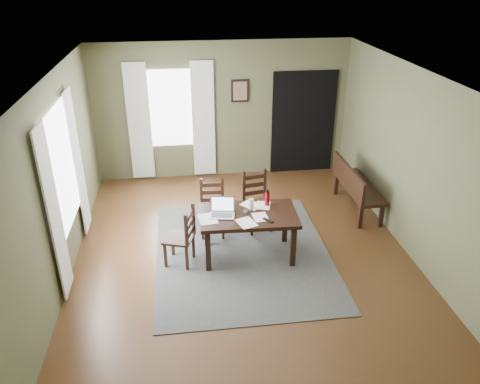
{
  "coord_description": "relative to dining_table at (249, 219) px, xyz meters",
  "views": [
    {
      "loc": [
        -0.82,
        -5.92,
        4.02
      ],
      "look_at": [
        0.0,
        0.3,
        0.9
      ],
      "focal_mm": 35.0,
      "sensor_mm": 36.0,
      "label": 1
    }
  ],
  "objects": [
    {
      "name": "chair_end",
      "position": [
        -0.98,
        -0.08,
        -0.18
      ],
      "size": [
        0.51,
        0.51,
        0.91
      ],
      "rotation": [
        0.0,
        0.0,
        -1.91
      ],
      "color": "black",
      "rests_on": "rug"
    },
    {
      "name": "ground",
      "position": [
        -0.08,
        0.05,
        -0.63
      ],
      "size": [
        5.0,
        6.0,
        0.01
      ],
      "color": "#492C16"
    },
    {
      "name": "drinking_glass",
      "position": [
        0.06,
        0.14,
        0.17
      ],
      "size": [
        0.08,
        0.08,
        0.16
      ],
      "primitive_type": "cylinder",
      "rotation": [
        0.0,
        0.0,
        0.09
      ],
      "color": "silver",
      "rests_on": "dining_table"
    },
    {
      "name": "window_left",
      "position": [
        -2.55,
        0.25,
        0.82
      ],
      "size": [
        0.01,
        1.3,
        1.7
      ],
      "color": "white",
      "rests_on": "ground"
    },
    {
      "name": "computer_mouse",
      "position": [
        -0.04,
        0.03,
        0.1
      ],
      "size": [
        0.08,
        0.11,
        0.03
      ],
      "primitive_type": "cube",
      "rotation": [
        0.0,
        0.0,
        -0.29
      ],
      "color": "#3F3F42",
      "rests_on": "dining_table"
    },
    {
      "name": "doorway_back",
      "position": [
        1.57,
        3.02,
        0.42
      ],
      "size": [
        1.3,
        0.03,
        2.1
      ],
      "color": "black",
      "rests_on": "ground"
    },
    {
      "name": "window_back",
      "position": [
        -1.08,
        3.02,
        0.82
      ],
      "size": [
        1.0,
        0.01,
        1.5
      ],
      "color": "white",
      "rests_on": "ground"
    },
    {
      "name": "water_bottle",
      "position": [
        0.31,
        0.23,
        0.2
      ],
      "size": [
        0.09,
        0.09,
        0.26
      ],
      "rotation": [
        0.0,
        0.0,
        -0.3
      ],
      "color": "maroon",
      "rests_on": "dining_table"
    },
    {
      "name": "tv_remote",
      "position": [
        0.24,
        -0.24,
        0.1
      ],
      "size": [
        0.14,
        0.16,
        0.02
      ],
      "primitive_type": "cube",
      "rotation": [
        0.0,
        0.0,
        0.68
      ],
      "color": "black",
      "rests_on": "dining_table"
    },
    {
      "name": "curtain_left_far",
      "position": [
        -2.52,
        1.07,
        0.57
      ],
      "size": [
        0.03,
        0.48,
        2.3
      ],
      "color": "silver",
      "rests_on": "ground"
    },
    {
      "name": "paper_e",
      "position": [
        -0.07,
        -0.26,
        0.09
      ],
      "size": [
        0.32,
        0.36,
        0.0
      ],
      "primitive_type": "cube",
      "rotation": [
        0.0,
        0.0,
        0.34
      ],
      "color": "white",
      "rests_on": "dining_table"
    },
    {
      "name": "dining_table",
      "position": [
        0.0,
        0.0,
        0.0
      ],
      "size": [
        1.44,
        0.9,
        0.71
      ],
      "rotation": [
        0.0,
        0.0,
        -0.04
      ],
      "color": "black",
      "rests_on": "rug"
    },
    {
      "name": "rug",
      "position": [
        -0.08,
        0.05,
        -0.62
      ],
      "size": [
        2.6,
        3.2,
        0.01
      ],
      "color": "#3F3F3F",
      "rests_on": "ground"
    },
    {
      "name": "laptop",
      "position": [
        -0.38,
        0.04,
        0.15
      ],
      "size": [
        0.4,
        0.34,
        0.24
      ],
      "rotation": [
        0.0,
        0.0,
        -0.18
      ],
      "color": "#B7B7BC",
      "rests_on": "dining_table"
    },
    {
      "name": "bench",
      "position": [
        2.07,
        1.19,
        -0.13
      ],
      "size": [
        0.48,
        1.49,
        0.84
      ],
      "rotation": [
        0.0,
        0.0,
        1.57
      ],
      "color": "black",
      "rests_on": "ground"
    },
    {
      "name": "chair_back_right",
      "position": [
        0.26,
        0.8,
        -0.15
      ],
      "size": [
        0.5,
        0.5,
        0.97
      ],
      "rotation": [
        0.0,
        0.0,
        0.19
      ],
      "color": "black",
      "rests_on": "rug"
    },
    {
      "name": "paper_c",
      "position": [
        0.08,
        0.26,
        0.09
      ],
      "size": [
        0.37,
        0.38,
        0.0
      ],
      "primitive_type": "cube",
      "rotation": [
        0.0,
        0.0,
        0.72
      ],
      "color": "white",
      "rests_on": "dining_table"
    },
    {
      "name": "curtain_left_near",
      "position": [
        -2.52,
        -0.57,
        0.57
      ],
      "size": [
        0.03,
        0.48,
        2.3
      ],
      "color": "silver",
      "rests_on": "ground"
    },
    {
      "name": "chair_back_left",
      "position": [
        -0.48,
        0.72,
        -0.18
      ],
      "size": [
        0.42,
        0.43,
        0.91
      ],
      "rotation": [
        0.0,
        0.0,
        -0.07
      ],
      "color": "black",
      "rests_on": "rug"
    },
    {
      "name": "paper_a",
      "position": [
        -0.6,
        -0.08,
        0.09
      ],
      "size": [
        0.29,
        0.36,
        0.0
      ],
      "primitive_type": "cube",
      "rotation": [
        0.0,
        0.0,
        0.12
      ],
      "color": "white",
      "rests_on": "dining_table"
    },
    {
      "name": "room_shell",
      "position": [
        -0.08,
        0.05,
        1.17
      ],
      "size": [
        5.02,
        6.02,
        2.71
      ],
      "color": "#535638",
      "rests_on": "ground"
    },
    {
      "name": "paper_b",
      "position": [
        0.15,
        -0.12,
        0.09
      ],
      "size": [
        0.23,
        0.28,
        0.0
      ],
      "primitive_type": "cube",
      "rotation": [
        0.0,
        0.0,
        0.07
      ],
      "color": "white",
      "rests_on": "dining_table"
    },
    {
      "name": "paper_d",
      "position": [
        0.25,
        0.22,
        0.09
      ],
      "size": [
        0.27,
        0.32,
        0.0
      ],
      "primitive_type": "cube",
      "rotation": [
        0.0,
        0.0,
        -0.26
      ],
      "color": "white",
      "rests_on": "dining_table"
    },
    {
      "name": "framed_picture",
      "position": [
        0.27,
        3.02,
        1.12
      ],
      "size": [
        0.34,
        0.03,
        0.44
      ],
      "color": "black",
      "rests_on": "ground"
    },
    {
      "name": "curtain_back_right",
      "position": [
        -0.46,
        2.99,
        0.57
      ],
      "size": [
        0.44,
        0.03,
        2.3
      ],
      "color": "silver",
      "rests_on": "ground"
    },
    {
      "name": "curtain_back_left",
      "position": [
        -1.7,
        2.99,
        0.57
      ],
      "size": [
        0.44,
        0.03,
        2.3
      ],
      "color": "silver",
      "rests_on": "ground"
    }
  ]
}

